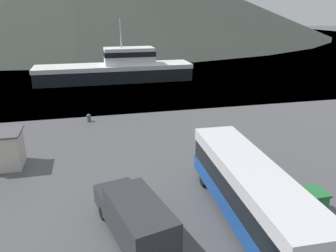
% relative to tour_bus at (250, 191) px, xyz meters
% --- Properties ---
extents(water_surface, '(240.00, 240.00, 0.00)m').
position_rel_tour_bus_xyz_m(water_surface, '(0.52, 140.46, -1.84)').
color(water_surface, slate).
rests_on(water_surface, ground).
extents(tour_bus, '(2.98, 11.75, 3.28)m').
position_rel_tour_bus_xyz_m(tour_bus, '(0.00, 0.00, 0.00)').
color(tour_bus, '#194799').
rests_on(tour_bus, ground).
extents(delivery_van, '(3.56, 6.70, 2.33)m').
position_rel_tour_bus_xyz_m(delivery_van, '(-5.98, 0.02, -0.60)').
color(delivery_van, '#2D2D33').
rests_on(delivery_van, ground).
extents(fishing_boat, '(24.10, 5.65, 9.48)m').
position_rel_tour_bus_xyz_m(fishing_boat, '(-3.29, 38.34, 0.10)').
color(fishing_boat, black).
rests_on(fishing_boat, water_surface).
extents(storage_bin, '(1.53, 1.37, 1.33)m').
position_rel_tour_bus_xyz_m(storage_bin, '(3.71, -0.05, -1.17)').
color(storage_bin, '#287F3D').
rests_on(storage_bin, ground).
extents(dock_kiosk, '(2.79, 2.57, 2.61)m').
position_rel_tour_bus_xyz_m(dock_kiosk, '(-13.95, 10.03, -0.53)').
color(dock_kiosk, beige).
rests_on(dock_kiosk, ground).
extents(mooring_bollard, '(0.43, 0.43, 0.79)m').
position_rel_tour_bus_xyz_m(mooring_bollard, '(-7.97, 18.87, -1.42)').
color(mooring_bollard, '#4C4C51').
rests_on(mooring_bollard, ground).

